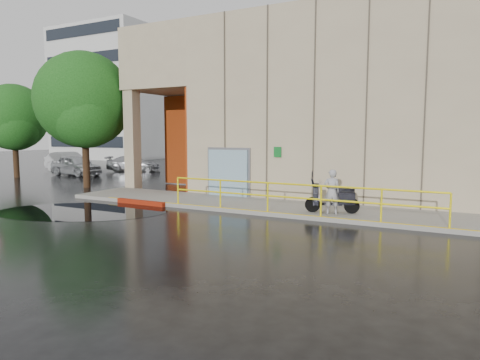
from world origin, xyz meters
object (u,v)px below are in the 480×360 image
object	(u,v)px
tree_near	(84,104)
scooter	(333,189)
car_a	(76,165)
car_c	(134,164)
tree_far	(14,120)
person	(332,192)
car_b	(68,162)
red_curb	(141,202)

from	to	relation	value
tree_near	scooter	bearing A→B (deg)	-8.15
car_a	tree_near	size ratio (longest dim) A/B	0.58
car_c	tree_far	bearing A→B (deg)	127.18
scooter	tree_near	world-z (taller)	tree_near
car_c	tree_far	size ratio (longest dim) A/B	0.67
car_a	tree_near	distance (m)	8.37
person	scooter	size ratio (longest dim) A/B	0.80
car_b	tree_far	xyz separation A→B (m)	(0.85, -4.82, 3.02)
person	car_b	size ratio (longest dim) A/B	0.33
red_curb	tree_near	world-z (taller)	tree_near
person	car_a	size ratio (longest dim) A/B	0.37
car_b	red_curb	bearing A→B (deg)	-108.94
car_a	car_b	xyz separation A→B (m)	(-3.19, 2.06, 0.04)
red_curb	scooter	bearing A→B (deg)	7.45
car_b	tree_far	distance (m)	5.75
scooter	car_b	size ratio (longest dim) A/B	0.42
scooter	red_curb	size ratio (longest dim) A/B	0.78
car_a	tree_near	bearing A→B (deg)	-119.37
tree_near	tree_far	world-z (taller)	tree_near
person	tree_near	bearing A→B (deg)	-32.58
car_a	scooter	bearing A→B (deg)	-100.32
red_curb	car_b	world-z (taller)	car_b
car_c	car_a	bearing A→B (deg)	138.45
red_curb	car_c	bearing A→B (deg)	132.34
scooter	red_curb	xyz separation A→B (m)	(-7.58, -0.99, -0.87)
car_c	tree_far	xyz separation A→B (m)	(-3.50, -7.27, 3.17)
scooter	car_a	xyz separation A→B (m)	(-19.69, 6.52, -0.26)
car_a	tree_far	bearing A→B (deg)	147.69
car_b	car_a	bearing A→B (deg)	-109.79
red_curb	car_a	distance (m)	14.26
person	tree_far	world-z (taller)	tree_far
person	tree_far	distance (m)	22.58
person	tree_near	distance (m)	14.36
red_curb	tree_far	world-z (taller)	tree_far
car_c	tree_far	distance (m)	8.67
car_b	scooter	bearing A→B (deg)	-97.47
red_curb	car_c	world-z (taller)	car_c
car_a	car_b	distance (m)	3.80
car_c	scooter	bearing A→B (deg)	-147.87
car_a	tree_far	size ratio (longest dim) A/B	0.68
scooter	car_b	xyz separation A→B (m)	(-22.88, 8.58, -0.22)
tree_far	car_c	bearing A→B (deg)	64.30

